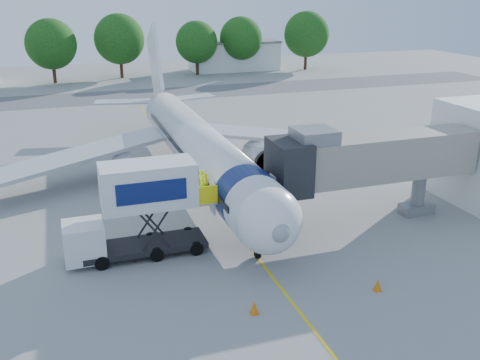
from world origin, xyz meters
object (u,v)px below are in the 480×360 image
object	(u,v)px
jet_bridge	(363,159)
ground_tug	(266,355)
aircraft	(197,146)
catering_hiloader	(138,211)

from	to	relation	value
jet_bridge	ground_tug	world-z (taller)	jet_bridge
aircraft	jet_bridge	distance (m)	13.77
aircraft	jet_bridge	bearing A→B (deg)	-54.30
aircraft	jet_bridge	size ratio (longest dim) A/B	2.71
jet_bridge	catering_hiloader	world-z (taller)	jet_bridge
jet_bridge	ground_tug	size ratio (longest dim) A/B	4.13
aircraft	jet_bridge	xyz separation A→B (m)	(7.99, -11.12, 1.39)
catering_hiloader	ground_tug	size ratio (longest dim) A/B	2.52
aircraft	ground_tug	size ratio (longest dim) A/B	11.20
ground_tug	aircraft	bearing A→B (deg)	81.51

